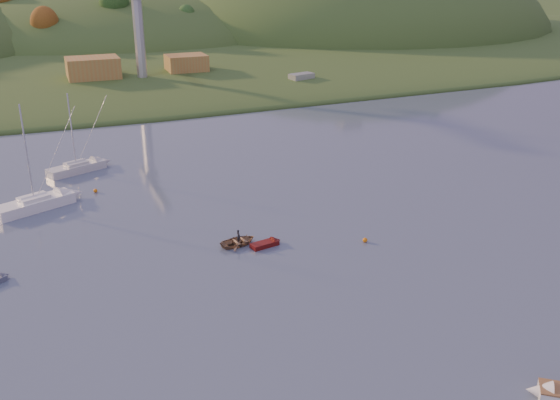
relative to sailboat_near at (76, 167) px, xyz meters
name	(u,v)px	position (x,y,z in m)	size (l,w,h in m)	color
far_shore	(83,34)	(17.14, 162.93, -0.72)	(620.00, 220.00, 1.50)	#2F5120
shore_slope	(107,60)	(17.14, 97.93, -0.72)	(640.00, 150.00, 7.00)	#2F5120
hill_center	(118,40)	(27.14, 142.93, -0.72)	(140.00, 120.00, 36.00)	#2F5120
hill_right	(353,33)	(112.14, 127.93, -0.72)	(150.00, 130.00, 60.00)	#2F5120
hillside_trees	(98,51)	(17.14, 117.93, -0.72)	(280.00, 50.00, 32.00)	#18451A
wharf	(155,82)	(22.14, 54.93, 0.48)	(42.00, 16.00, 2.40)	slate
shed_west	(93,68)	(9.14, 55.93, 4.08)	(11.00, 8.00, 4.80)	#AA7538
shed_east	(186,64)	(30.14, 56.93, 3.68)	(9.00, 7.00, 4.00)	#AA7538
dock_crane	(138,9)	(19.14, 51.32, 16.46)	(3.20, 28.00, 20.30)	#B7B7BC
sailboat_near	(76,167)	(0.00, 0.00, 0.00)	(8.21, 5.27, 10.97)	silver
sailboat_far	(35,203)	(-5.84, -12.18, 0.08)	(9.42, 6.16, 12.61)	white
canoe	(239,241)	(13.29, -30.33, -0.32)	(2.77, 3.87, 0.80)	#8B6B4D
paddler	(239,238)	(13.29, -30.33, 0.00)	(0.53, 0.34, 1.44)	black
red_tender	(270,243)	(16.29, -31.57, -0.47)	(3.61, 1.82, 1.17)	#500D0B
work_vessel	(301,83)	(52.14, 40.93, 0.46)	(13.59, 7.73, 3.30)	slate
buoy_1	(365,240)	(25.72, -34.73, -0.47)	(0.50, 0.50, 0.50)	orange
buoy_3	(95,191)	(1.41, -9.11, -0.47)	(0.50, 0.50, 0.50)	orange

